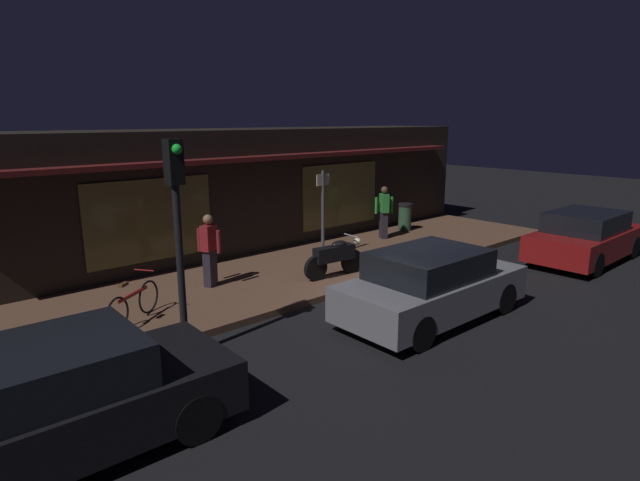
{
  "coord_description": "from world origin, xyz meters",
  "views": [
    {
      "loc": [
        -8.38,
        -6.91,
        3.91
      ],
      "look_at": [
        -0.02,
        2.4,
        0.95
      ],
      "focal_mm": 29.12,
      "sensor_mm": 36.0,
      "label": 1
    }
  ],
  "objects_px": {
    "sign_post": "(323,209)",
    "parked_car_near": "(53,403)",
    "bicycle_parked": "(133,304)",
    "parked_car_far": "(431,285)",
    "traffic_light_pole": "(177,211)",
    "person_photographer": "(209,249)",
    "parked_car_across": "(586,237)",
    "motorcycle": "(335,256)",
    "person_bystander": "(384,211)",
    "trash_bin": "(405,217)"
  },
  "relations": [
    {
      "from": "traffic_light_pole",
      "to": "parked_car_near",
      "type": "distance_m",
      "value": 3.29
    },
    {
      "from": "motorcycle",
      "to": "trash_bin",
      "type": "distance_m",
      "value": 5.9
    },
    {
      "from": "trash_bin",
      "to": "parked_car_far",
      "type": "distance_m",
      "value": 7.75
    },
    {
      "from": "person_bystander",
      "to": "parked_car_far",
      "type": "xyz_separation_m",
      "value": [
        -4.24,
        -4.95,
        -0.32
      ]
    },
    {
      "from": "traffic_light_pole",
      "to": "parked_car_across",
      "type": "xyz_separation_m",
      "value": [
        11.13,
        -2.0,
        -1.77
      ]
    },
    {
      "from": "person_bystander",
      "to": "traffic_light_pole",
      "type": "xyz_separation_m",
      "value": [
        -8.67,
        -3.24,
        1.45
      ]
    },
    {
      "from": "motorcycle",
      "to": "traffic_light_pole",
      "type": "distance_m",
      "value": 5.18
    },
    {
      "from": "person_bystander",
      "to": "traffic_light_pole",
      "type": "bearing_deg",
      "value": -159.53
    },
    {
      "from": "bicycle_parked",
      "to": "parked_car_far",
      "type": "bearing_deg",
      "value": -36.59
    },
    {
      "from": "person_bystander",
      "to": "person_photographer",
      "type": "bearing_deg",
      "value": -174.8
    },
    {
      "from": "person_bystander",
      "to": "sign_post",
      "type": "distance_m",
      "value": 3.12
    },
    {
      "from": "traffic_light_pole",
      "to": "parked_car_across",
      "type": "height_order",
      "value": "traffic_light_pole"
    },
    {
      "from": "person_bystander",
      "to": "parked_car_near",
      "type": "height_order",
      "value": "person_bystander"
    },
    {
      "from": "sign_post",
      "to": "trash_bin",
      "type": "xyz_separation_m",
      "value": [
        4.5,
        0.77,
        -0.89
      ]
    },
    {
      "from": "person_photographer",
      "to": "parked_car_far",
      "type": "height_order",
      "value": "person_photographer"
    },
    {
      "from": "person_photographer",
      "to": "traffic_light_pole",
      "type": "xyz_separation_m",
      "value": [
        -2.02,
        -2.63,
        1.45
      ]
    },
    {
      "from": "motorcycle",
      "to": "parked_car_near",
      "type": "xyz_separation_m",
      "value": [
        -7.07,
        -2.68,
        0.06
      ]
    },
    {
      "from": "parked_car_across",
      "to": "parked_car_far",
      "type": "bearing_deg",
      "value": 177.56
    },
    {
      "from": "sign_post",
      "to": "traffic_light_pole",
      "type": "distance_m",
      "value": 6.34
    },
    {
      "from": "motorcycle",
      "to": "bicycle_parked",
      "type": "distance_m",
      "value": 4.86
    },
    {
      "from": "trash_bin",
      "to": "motorcycle",
      "type": "bearing_deg",
      "value": -157.39
    },
    {
      "from": "parked_car_far",
      "to": "bicycle_parked",
      "type": "bearing_deg",
      "value": 143.41
    },
    {
      "from": "motorcycle",
      "to": "parked_car_near",
      "type": "height_order",
      "value": "parked_car_near"
    },
    {
      "from": "person_bystander",
      "to": "parked_car_near",
      "type": "relative_size",
      "value": 0.4
    },
    {
      "from": "person_bystander",
      "to": "sign_post",
      "type": "height_order",
      "value": "sign_post"
    },
    {
      "from": "motorcycle",
      "to": "sign_post",
      "type": "xyz_separation_m",
      "value": [
        0.95,
        1.5,
        0.86
      ]
    },
    {
      "from": "parked_car_near",
      "to": "person_photographer",
      "type": "bearing_deg",
      "value": 42.44
    },
    {
      "from": "bicycle_parked",
      "to": "motorcycle",
      "type": "bearing_deg",
      "value": -4.93
    },
    {
      "from": "motorcycle",
      "to": "person_photographer",
      "type": "relative_size",
      "value": 1.02
    },
    {
      "from": "traffic_light_pole",
      "to": "person_photographer",
      "type": "bearing_deg",
      "value": 52.44
    },
    {
      "from": "person_photographer",
      "to": "parked_car_far",
      "type": "distance_m",
      "value": 4.98
    },
    {
      "from": "bicycle_parked",
      "to": "sign_post",
      "type": "height_order",
      "value": "sign_post"
    },
    {
      "from": "bicycle_parked",
      "to": "trash_bin",
      "type": "relative_size",
      "value": 1.51
    },
    {
      "from": "motorcycle",
      "to": "sign_post",
      "type": "relative_size",
      "value": 0.71
    },
    {
      "from": "person_photographer",
      "to": "parked_car_across",
      "type": "xyz_separation_m",
      "value": [
        9.11,
        -4.63,
        -0.32
      ]
    },
    {
      "from": "person_photographer",
      "to": "motorcycle",
      "type": "bearing_deg",
      "value": -27.08
    },
    {
      "from": "motorcycle",
      "to": "person_photographer",
      "type": "xyz_separation_m",
      "value": [
        -2.65,
        1.36,
        0.38
      ]
    },
    {
      "from": "person_photographer",
      "to": "person_bystander",
      "type": "xyz_separation_m",
      "value": [
        6.64,
        0.6,
        0.0
      ]
    },
    {
      "from": "bicycle_parked",
      "to": "person_bystander",
      "type": "xyz_separation_m",
      "value": [
        8.83,
        1.54,
        0.52
      ]
    },
    {
      "from": "traffic_light_pole",
      "to": "sign_post",
      "type": "bearing_deg",
      "value": 26.23
    },
    {
      "from": "motorcycle",
      "to": "parked_car_near",
      "type": "relative_size",
      "value": 0.41
    },
    {
      "from": "traffic_light_pole",
      "to": "parked_car_far",
      "type": "xyz_separation_m",
      "value": [
        4.43,
        -1.72,
        -1.77
      ]
    },
    {
      "from": "bicycle_parked",
      "to": "parked_car_near",
      "type": "distance_m",
      "value": 3.82
    },
    {
      "from": "bicycle_parked",
      "to": "parked_car_far",
      "type": "distance_m",
      "value": 5.72
    },
    {
      "from": "sign_post",
      "to": "parked_car_near",
      "type": "relative_size",
      "value": 0.58
    },
    {
      "from": "sign_post",
      "to": "parked_car_far",
      "type": "distance_m",
      "value": 4.71
    },
    {
      "from": "motorcycle",
      "to": "parked_car_near",
      "type": "distance_m",
      "value": 7.56
    },
    {
      "from": "person_photographer",
      "to": "parked_car_near",
      "type": "distance_m",
      "value": 5.99
    },
    {
      "from": "bicycle_parked",
      "to": "parked_car_across",
      "type": "relative_size",
      "value": 0.34
    },
    {
      "from": "traffic_light_pole",
      "to": "parked_car_across",
      "type": "relative_size",
      "value": 0.88
    }
  ]
}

